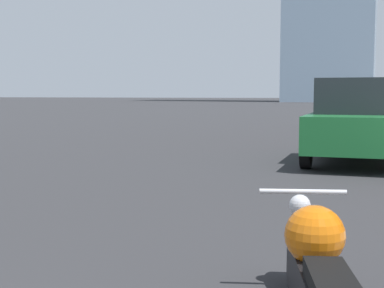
% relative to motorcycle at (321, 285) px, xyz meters
% --- Properties ---
extents(motorcycle, '(0.94, 2.58, 0.79)m').
position_rel_motorcycle_xyz_m(motorcycle, '(0.00, 0.00, 0.00)').
color(motorcycle, black).
rests_on(motorcycle, ground_plane).
extents(parked_car_green, '(2.03, 4.41, 1.78)m').
position_rel_motorcycle_xyz_m(parked_car_green, '(-0.28, 8.92, 0.50)').
color(parked_car_green, '#1E6B33').
rests_on(parked_car_green, ground_plane).
extents(parked_car_silver, '(2.15, 4.12, 1.68)m').
position_rel_motorcycle_xyz_m(parked_car_silver, '(-0.24, 21.54, 0.45)').
color(parked_car_silver, '#BCBCC1').
rests_on(parked_car_silver, ground_plane).
extents(parked_car_black, '(2.07, 3.96, 1.79)m').
position_rel_motorcycle_xyz_m(parked_car_black, '(-0.28, 31.96, 0.48)').
color(parked_car_black, black).
rests_on(parked_car_black, ground_plane).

